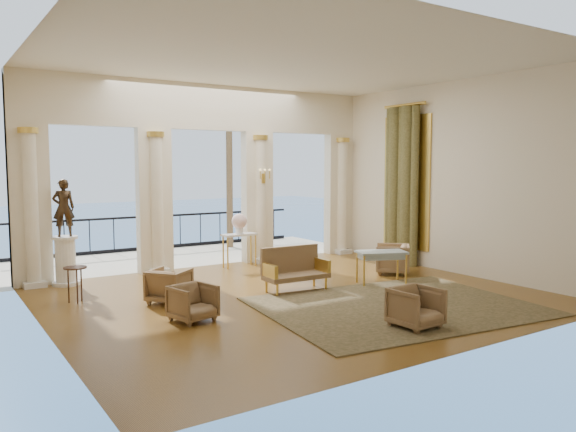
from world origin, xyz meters
TOP-DOWN VIEW (x-y plane):
  - floor at (0.00, 0.00)m, footprint 9.00×9.00m
  - room_walls at (0.00, -1.12)m, footprint 9.00×9.00m
  - arcade at (-0.00, 3.82)m, footprint 9.00×0.56m
  - terrace at (0.00, 5.80)m, footprint 10.00×3.60m
  - balustrade at (0.00, 7.40)m, footprint 9.00×0.06m
  - palm_tree at (2.00, 6.60)m, footprint 2.00×2.00m
  - curtain at (4.28, 1.50)m, footprint 0.33×1.40m
  - window_frame at (4.47, 1.50)m, footprint 0.04×1.60m
  - wall_sconce at (1.40, 3.51)m, footprint 0.30×0.11m
  - rug at (1.08, -1.69)m, footprint 5.15×4.23m
  - armchair_a at (-2.35, -0.53)m, footprint 0.76×0.73m
  - armchair_b at (0.42, -2.80)m, footprint 0.72×0.68m
  - armchair_c at (3.18, 0.62)m, footprint 1.02×1.02m
  - armchair_d at (-2.22, 0.86)m, footprint 0.92×0.93m
  - settee at (0.29, 0.46)m, footprint 1.36×0.62m
  - game_table at (2.20, -0.07)m, footprint 1.17×0.91m
  - pedestal at (-3.50, 3.50)m, footprint 0.57×0.57m
  - statue at (-3.50, 3.50)m, footprint 0.48×0.35m
  - console_table at (0.60, 3.36)m, footprint 0.89×0.36m
  - urn at (0.60, 3.36)m, footprint 0.38×0.38m
  - side_table at (-3.68, 1.77)m, footprint 0.41×0.41m

SIDE VIEW (x-z plane):
  - terrace at x=0.00m, z-range -0.10..0.00m
  - floor at x=0.00m, z-range 0.00..0.00m
  - rug at x=1.08m, z-range 0.00..0.02m
  - armchair_a at x=-2.35m, z-range 0.00..0.66m
  - armchair_d at x=-2.22m, z-range 0.00..0.70m
  - armchair_b at x=0.42m, z-range 0.00..0.70m
  - armchair_c at x=3.18m, z-range 0.00..0.77m
  - balustrade at x=0.00m, z-range -0.11..0.92m
  - settee at x=0.29m, z-range 0.00..0.88m
  - pedestal at x=-3.50m, z-range -0.02..1.03m
  - side_table at x=-3.68m, z-range 0.24..0.92m
  - game_table at x=2.20m, z-range 0.28..0.99m
  - console_table at x=0.60m, z-range 0.28..1.11m
  - urn at x=0.60m, z-range 0.87..1.37m
  - statue at x=-3.50m, z-range 1.05..2.25m
  - curtain at x=4.28m, z-range -0.03..4.06m
  - window_frame at x=4.47m, z-range 0.40..3.80m
  - wall_sconce at x=1.40m, z-range 2.06..2.40m
  - arcade at x=0.00m, z-range 0.33..4.83m
  - room_walls at x=0.00m, z-range -1.62..7.38m
  - palm_tree at x=2.00m, z-range 1.84..6.34m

